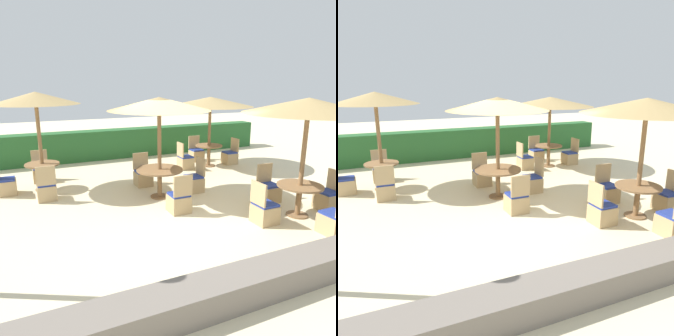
# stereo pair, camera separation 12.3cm
# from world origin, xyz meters

# --- Properties ---
(ground_plane) EXTENTS (40.00, 40.00, 0.00)m
(ground_plane) POSITION_xyz_m (0.00, 0.00, 0.00)
(ground_plane) COLOR beige
(hedge_row) EXTENTS (13.00, 0.70, 1.11)m
(hedge_row) POSITION_xyz_m (0.00, 6.08, 0.56)
(hedge_row) COLOR #28602D
(hedge_row) RESTS_ON ground_plane
(stone_border) EXTENTS (10.00, 0.56, 0.42)m
(stone_border) POSITION_xyz_m (0.00, -3.22, 0.21)
(stone_border) COLOR slate
(stone_border) RESTS_ON ground_plane
(parasol_center) EXTENTS (2.55, 2.55, 2.57)m
(parasol_center) POSITION_xyz_m (-0.02, 1.09, 2.39)
(parasol_center) COLOR olive
(parasol_center) RESTS_ON ground_plane
(round_table_center) EXTENTS (1.20, 1.20, 0.76)m
(round_table_center) POSITION_xyz_m (-0.02, 1.09, 0.62)
(round_table_center) COLOR olive
(round_table_center) RESTS_ON ground_plane
(patio_chair_center_south) EXTENTS (0.46, 0.46, 0.93)m
(patio_chair_center_south) POSITION_xyz_m (-0.01, -0.04, 0.26)
(patio_chair_center_south) COLOR tan
(patio_chair_center_south) RESTS_ON ground_plane
(patio_chair_center_east) EXTENTS (0.46, 0.46, 0.93)m
(patio_chair_center_east) POSITION_xyz_m (1.02, 1.12, 0.26)
(patio_chair_center_east) COLOR tan
(patio_chair_center_east) RESTS_ON ground_plane
(patio_chair_center_north) EXTENTS (0.46, 0.46, 0.93)m
(patio_chair_center_north) POSITION_xyz_m (-0.07, 2.21, 0.26)
(patio_chair_center_north) COLOR tan
(patio_chair_center_north) RESTS_ON ground_plane
(parasol_back_right) EXTENTS (2.92, 2.92, 2.42)m
(parasol_back_right) POSITION_xyz_m (2.84, 3.38, 2.25)
(parasol_back_right) COLOR olive
(parasol_back_right) RESTS_ON ground_plane
(round_table_back_right) EXTENTS (0.94, 0.94, 0.75)m
(round_table_back_right) POSITION_xyz_m (2.84, 3.38, 0.57)
(round_table_back_right) COLOR olive
(round_table_back_right) RESTS_ON ground_plane
(patio_chair_back_right_west) EXTENTS (0.46, 0.46, 0.93)m
(patio_chair_back_right_west) POSITION_xyz_m (1.89, 3.36, 0.26)
(patio_chair_back_right_west) COLOR tan
(patio_chair_back_right_west) RESTS_ON ground_plane
(patio_chair_back_right_north) EXTENTS (0.46, 0.46, 0.93)m
(patio_chair_back_right_north) POSITION_xyz_m (2.82, 4.26, 0.26)
(patio_chair_back_right_north) COLOR tan
(patio_chair_back_right_north) RESTS_ON ground_plane
(patio_chair_back_right_east) EXTENTS (0.46, 0.46, 0.93)m
(patio_chair_back_right_east) POSITION_xyz_m (3.73, 3.35, 0.26)
(patio_chair_back_right_east) COLOR tan
(patio_chair_back_right_east) RESTS_ON ground_plane
(parasol_back_left) EXTENTS (2.29, 2.29, 2.67)m
(parasol_back_left) POSITION_xyz_m (-2.73, 2.97, 2.50)
(parasol_back_left) COLOR olive
(parasol_back_left) RESTS_ON ground_plane
(round_table_back_left) EXTENTS (0.92, 0.92, 0.75)m
(round_table_back_left) POSITION_xyz_m (-2.73, 2.97, 0.56)
(round_table_back_left) COLOR olive
(round_table_back_left) RESTS_ON ground_plane
(patio_chair_back_left_west) EXTENTS (0.46, 0.46, 0.93)m
(patio_chair_back_left_west) POSITION_xyz_m (-3.67, 2.93, 0.26)
(patio_chair_back_left_west) COLOR tan
(patio_chair_back_left_west) RESTS_ON ground_plane
(patio_chair_back_left_south) EXTENTS (0.46, 0.46, 0.93)m
(patio_chair_back_left_south) POSITION_xyz_m (-2.72, 2.05, 0.26)
(patio_chair_back_left_south) COLOR tan
(patio_chair_back_left_south) RESTS_ON ground_plane
(patio_chair_back_left_north) EXTENTS (0.46, 0.46, 0.93)m
(patio_chair_back_left_north) POSITION_xyz_m (-2.74, 3.84, 0.26)
(patio_chair_back_left_north) COLOR tan
(patio_chair_back_left_north) RESTS_ON ground_plane
(parasol_front_right) EXTENTS (2.74, 2.74, 2.61)m
(parasol_front_right) POSITION_xyz_m (2.34, -1.31, 2.44)
(parasol_front_right) COLOR olive
(parasol_front_right) RESTS_ON ground_plane
(round_table_front_right) EXTENTS (0.99, 0.99, 0.72)m
(round_table_front_right) POSITION_xyz_m (2.34, -1.31, 0.55)
(round_table_front_right) COLOR olive
(round_table_front_right) RESTS_ON ground_plane
(patio_chair_front_right_north) EXTENTS (0.46, 0.46, 0.93)m
(patio_chair_front_right_north) POSITION_xyz_m (2.36, -0.31, 0.26)
(patio_chair_front_right_north) COLOR tan
(patio_chair_front_right_north) RESTS_ON ground_plane
(patio_chair_front_right_east) EXTENTS (0.46, 0.46, 0.93)m
(patio_chair_front_right_east) POSITION_xyz_m (3.27, -1.31, 0.26)
(patio_chair_front_right_east) COLOR tan
(patio_chair_front_right_east) RESTS_ON ground_plane
(patio_chair_front_right_west) EXTENTS (0.46, 0.46, 0.93)m
(patio_chair_front_right_west) POSITION_xyz_m (1.38, -1.32, 0.26)
(patio_chair_front_right_west) COLOR tan
(patio_chair_front_right_west) RESTS_ON ground_plane
(patio_chair_front_right_south) EXTENTS (0.46, 0.46, 0.93)m
(patio_chair_front_right_south) POSITION_xyz_m (2.29, -2.30, 0.26)
(patio_chair_front_right_south) COLOR tan
(patio_chair_front_right_south) RESTS_ON ground_plane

